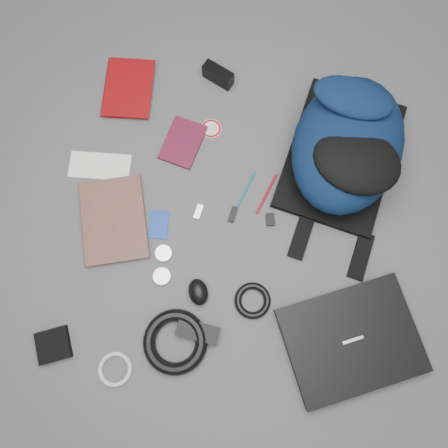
# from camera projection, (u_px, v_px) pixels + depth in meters

# --- Properties ---
(ground) EXTENTS (4.00, 4.00, 0.00)m
(ground) POSITION_uv_depth(u_px,v_px,m) (224.00, 225.00, 1.41)
(ground) COLOR #4F4F51
(ground) RESTS_ON ground
(backpack) EXTENTS (0.45, 0.58, 0.22)m
(backpack) POSITION_uv_depth(u_px,v_px,m) (348.00, 144.00, 1.36)
(backpack) COLOR black
(backpack) RESTS_ON ground
(laptop) EXTENTS (0.48, 0.44, 0.04)m
(laptop) POSITION_uv_depth(u_px,v_px,m) (351.00, 340.00, 1.31)
(laptop) COLOR black
(laptop) RESTS_ON ground
(textbook_red) EXTENTS (0.18, 0.24, 0.02)m
(textbook_red) POSITION_uv_depth(u_px,v_px,m) (104.00, 87.00, 1.51)
(textbook_red) COLOR maroon
(textbook_red) RESTS_ON ground
(comic_book) EXTENTS (0.28, 0.33, 0.02)m
(comic_book) POSITION_uv_depth(u_px,v_px,m) (82.00, 225.00, 1.40)
(comic_book) COLOR #C8650E
(comic_book) RESTS_ON ground
(envelope) EXTENTS (0.21, 0.11, 0.00)m
(envelope) POSITION_uv_depth(u_px,v_px,m) (100.00, 166.00, 1.45)
(envelope) COLOR white
(envelope) RESTS_ON ground
(dvd_case) EXTENTS (0.15, 0.19, 0.01)m
(dvd_case) POSITION_uv_depth(u_px,v_px,m) (183.00, 142.00, 1.47)
(dvd_case) COLOR #460D1F
(dvd_case) RESTS_ON ground
(compact_camera) EXTENTS (0.11, 0.08, 0.06)m
(compact_camera) POSITION_uv_depth(u_px,v_px,m) (218.00, 75.00, 1.50)
(compact_camera) COLOR black
(compact_camera) RESTS_ON ground
(sticker_disc) EXTENTS (0.08, 0.08, 0.00)m
(sticker_disc) POSITION_uv_depth(u_px,v_px,m) (211.00, 129.00, 1.49)
(sticker_disc) COLOR white
(sticker_disc) RESTS_ON ground
(pen_teal) EXTENTS (0.05, 0.14, 0.01)m
(pen_teal) POSITION_uv_depth(u_px,v_px,m) (246.00, 190.00, 1.43)
(pen_teal) COLOR #0D697A
(pen_teal) RESTS_ON ground
(pen_red) EXTENTS (0.06, 0.15, 0.01)m
(pen_red) POSITION_uv_depth(u_px,v_px,m) (267.00, 194.00, 1.43)
(pen_red) COLOR maroon
(pen_red) RESTS_ON ground
(id_badge) EXTENTS (0.07, 0.10, 0.00)m
(id_badge) POSITION_uv_depth(u_px,v_px,m) (159.00, 225.00, 1.41)
(id_badge) COLOR #1539A2
(id_badge) RESTS_ON ground
(usb_black) EXTENTS (0.03, 0.05, 0.01)m
(usb_black) POSITION_uv_depth(u_px,v_px,m) (233.00, 214.00, 1.41)
(usb_black) COLOR black
(usb_black) RESTS_ON ground
(usb_silver) EXTENTS (0.03, 0.05, 0.01)m
(usb_silver) POSITION_uv_depth(u_px,v_px,m) (198.00, 212.00, 1.41)
(usb_silver) COLOR #A3A4A5
(usb_silver) RESTS_ON ground
(key_fob) EXTENTS (0.03, 0.05, 0.01)m
(key_fob) POSITION_uv_depth(u_px,v_px,m) (270.00, 220.00, 1.41)
(key_fob) COLOR black
(key_fob) RESTS_ON ground
(mouse) EXTENTS (0.09, 0.10, 0.04)m
(mouse) POSITION_uv_depth(u_px,v_px,m) (198.00, 292.00, 1.34)
(mouse) COLOR black
(mouse) RESTS_ON ground
(headphone_left) EXTENTS (0.07, 0.07, 0.01)m
(headphone_left) POSITION_uv_depth(u_px,v_px,m) (164.00, 253.00, 1.38)
(headphone_left) COLOR silver
(headphone_left) RESTS_ON ground
(headphone_right) EXTENTS (0.07, 0.07, 0.01)m
(headphone_right) POSITION_uv_depth(u_px,v_px,m) (162.00, 276.00, 1.36)
(headphone_right) COLOR #AEAEB0
(headphone_right) RESTS_ON ground
(cable_coil) EXTENTS (0.15, 0.15, 0.02)m
(cable_coil) POSITION_uv_depth(u_px,v_px,m) (253.00, 301.00, 1.34)
(cable_coil) COLOR black
(cable_coil) RESTS_ON ground
(power_brick) EXTENTS (0.13, 0.07, 0.03)m
(power_brick) POSITION_uv_depth(u_px,v_px,m) (198.00, 331.00, 1.32)
(power_brick) COLOR black
(power_brick) RESTS_ON ground
(power_cord_coil) EXTENTS (0.23, 0.23, 0.04)m
(power_cord_coil) POSITION_uv_depth(u_px,v_px,m) (175.00, 342.00, 1.31)
(power_cord_coil) COLOR black
(power_cord_coil) RESTS_ON ground
(pouch) EXTENTS (0.13, 0.13, 0.02)m
(pouch) POSITION_uv_depth(u_px,v_px,m) (53.00, 345.00, 1.31)
(pouch) COLOR black
(pouch) RESTS_ON ground
(white_cable_coil) EXTENTS (0.12, 0.12, 0.01)m
(white_cable_coil) POSITION_uv_depth(u_px,v_px,m) (115.00, 369.00, 1.30)
(white_cable_coil) COLOR silver
(white_cable_coil) RESTS_ON ground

